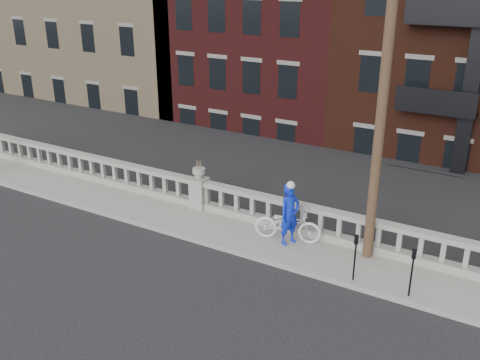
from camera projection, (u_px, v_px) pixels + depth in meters
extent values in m
plane|color=black|center=(125.00, 260.00, 15.83)|extent=(120.00, 120.00, 0.00)
cube|color=gray|center=(184.00, 219.00, 18.20)|extent=(32.00, 2.20, 0.15)
cube|color=gray|center=(200.00, 204.00, 18.89)|extent=(28.00, 0.34, 0.25)
cube|color=gray|center=(199.00, 182.00, 18.58)|extent=(28.00, 0.34, 0.16)
cube|color=gray|center=(200.00, 193.00, 18.73)|extent=(0.55, 0.55, 1.10)
cylinder|color=gray|center=(199.00, 176.00, 18.49)|extent=(0.24, 0.24, 0.20)
cylinder|color=gray|center=(199.00, 171.00, 18.42)|extent=(0.44, 0.44, 0.18)
cube|color=#605E59|center=(207.00, 266.00, 20.17)|extent=(36.00, 0.50, 5.15)
cube|color=black|center=(375.00, 166.00, 38.54)|extent=(80.00, 44.00, 0.50)
cube|color=#595651|center=(221.00, 225.00, 24.64)|extent=(16.00, 7.00, 4.00)
cube|color=tan|center=(138.00, 13.00, 38.76)|extent=(18.00, 16.00, 20.00)
cube|color=#3F1212|center=(293.00, 73.00, 32.94)|extent=(10.00, 14.00, 14.00)
cube|color=#37180F|center=(467.00, 76.00, 27.95)|extent=(10.00, 14.00, 15.50)
cylinder|color=#422D1E|center=(384.00, 88.00, 13.88)|extent=(0.28, 0.28, 10.00)
cylinder|color=black|center=(354.00, 262.00, 14.33)|extent=(0.05, 0.05, 1.10)
cube|color=black|center=(357.00, 240.00, 14.08)|extent=(0.10, 0.08, 0.26)
cube|color=black|center=(356.00, 239.00, 14.03)|extent=(0.06, 0.01, 0.08)
cylinder|color=black|center=(411.00, 277.00, 13.62)|extent=(0.05, 0.05, 1.10)
cube|color=black|center=(414.00, 254.00, 13.37)|extent=(0.10, 0.08, 0.26)
cube|color=black|center=(414.00, 253.00, 13.32)|extent=(0.06, 0.01, 0.08)
imported|color=white|center=(288.00, 224.00, 16.46)|extent=(2.19, 1.20, 1.09)
imported|color=#0D25C8|center=(290.00, 214.00, 16.14)|extent=(0.71, 0.83, 1.93)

